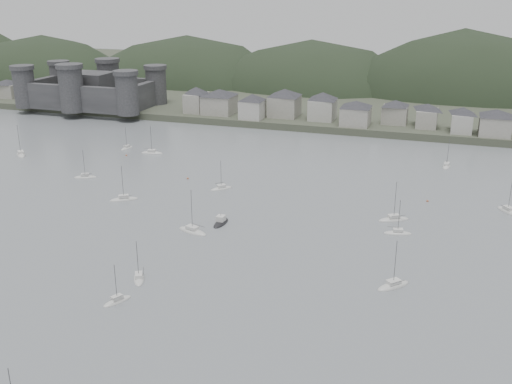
% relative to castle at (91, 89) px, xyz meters
% --- Properties ---
extents(ground, '(900.00, 900.00, 0.00)m').
position_rel_castle_xyz_m(ground, '(120.00, -179.80, -10.96)').
color(ground, slate).
rests_on(ground, ground).
extents(far_shore_land, '(900.00, 250.00, 3.00)m').
position_rel_castle_xyz_m(far_shore_land, '(120.00, 115.20, -9.46)').
color(far_shore_land, '#383D2D').
rests_on(far_shore_land, ground).
extents(forested_ridge, '(851.55, 103.94, 102.57)m').
position_rel_castle_xyz_m(forested_ridge, '(124.83, 89.60, -22.25)').
color(forested_ridge, black).
rests_on(forested_ridge, ground).
extents(castle, '(66.00, 43.00, 20.00)m').
position_rel_castle_xyz_m(castle, '(0.00, 0.00, 0.00)').
color(castle, '#2F2F32').
rests_on(castle, far_shore_land).
extents(waterfront_town, '(451.48, 28.46, 12.92)m').
position_rel_castle_xyz_m(waterfront_town, '(170.59, 3.54, -2.30)').
color(waterfront_town, gray).
rests_on(waterfront_town, far_shore_land).
extents(moored_fleet, '(220.36, 174.77, 13.03)m').
position_rel_castle_xyz_m(moored_fleet, '(117.86, -111.20, -10.79)').
color(moored_fleet, beige).
rests_on(moored_fleet, ground).
extents(motor_launch_far, '(2.98, 7.48, 3.77)m').
position_rel_castle_xyz_m(motor_launch_far, '(113.78, -115.17, -10.67)').
color(motor_launch_far, black).
rests_on(motor_launch_far, ground).
extents(mooring_buoys, '(193.42, 134.48, 0.70)m').
position_rel_castle_xyz_m(mooring_buoys, '(118.58, -119.10, -10.81)').
color(mooring_buoys, '#AD5B39').
rests_on(mooring_buoys, ground).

